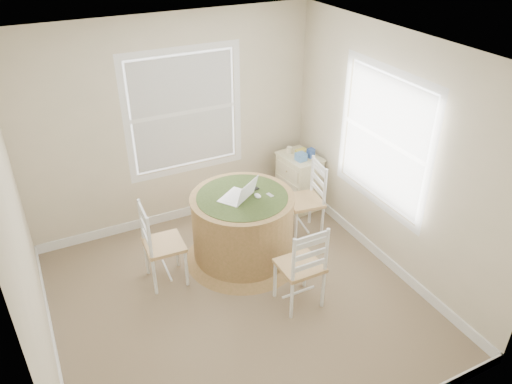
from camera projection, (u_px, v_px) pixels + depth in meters
room at (244, 183)px, 4.75m from camera, size 3.64×3.64×2.64m
round_table at (243, 225)px, 5.63m from camera, size 1.33×1.33×0.83m
chair_left at (164, 244)px, 5.29m from camera, size 0.42×0.44×0.95m
chair_near at (300, 265)px, 4.98m from camera, size 0.42×0.40×0.95m
chair_right at (304, 201)px, 6.05m from camera, size 0.46×0.47×0.95m
laptop at (239, 196)px, 5.40m from camera, size 0.48×0.47×0.25m
mouse at (258, 196)px, 5.44m from camera, size 0.08×0.12×0.04m
phone at (270, 195)px, 5.46m from camera, size 0.06×0.10×0.02m
keys at (256, 189)px, 5.57m from camera, size 0.07×0.06×0.02m
corner_chest at (299, 181)px, 6.66m from camera, size 0.48×0.61×0.75m
tissue_box at (301, 157)px, 6.34m from camera, size 0.13×0.13×0.10m
box_yellow at (302, 152)px, 6.51m from camera, size 0.16×0.12×0.06m
box_blue at (311, 153)px, 6.41m from camera, size 0.09×0.09×0.12m
cup_cream at (290, 150)px, 6.52m from camera, size 0.07×0.07×0.09m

